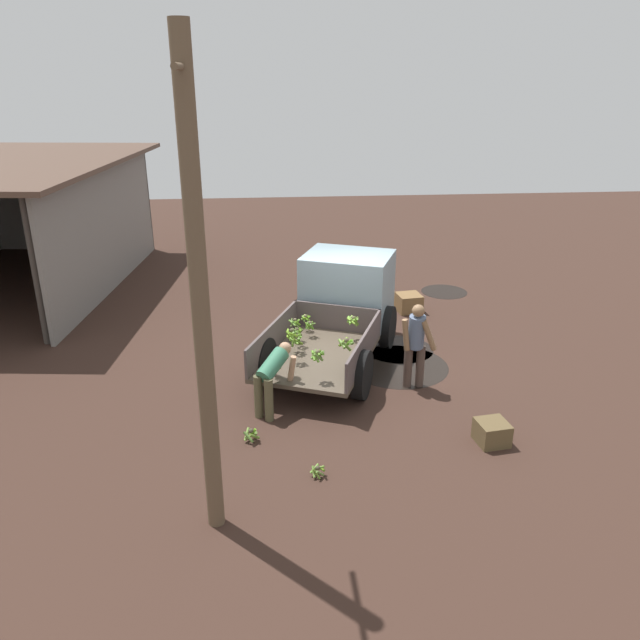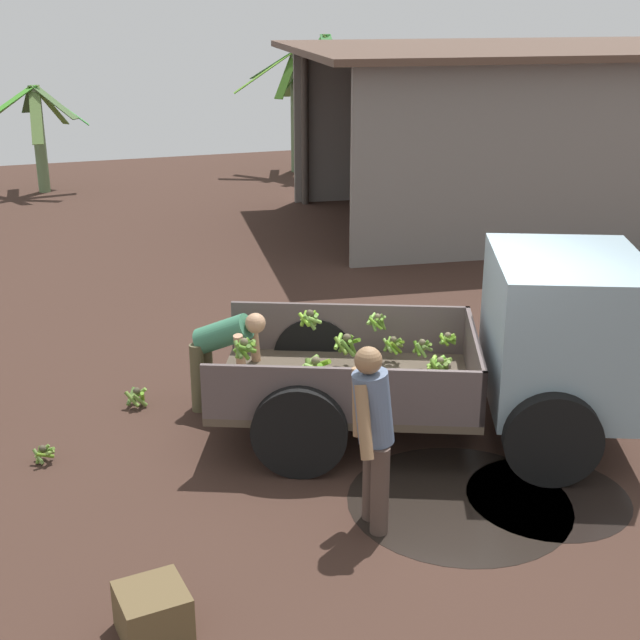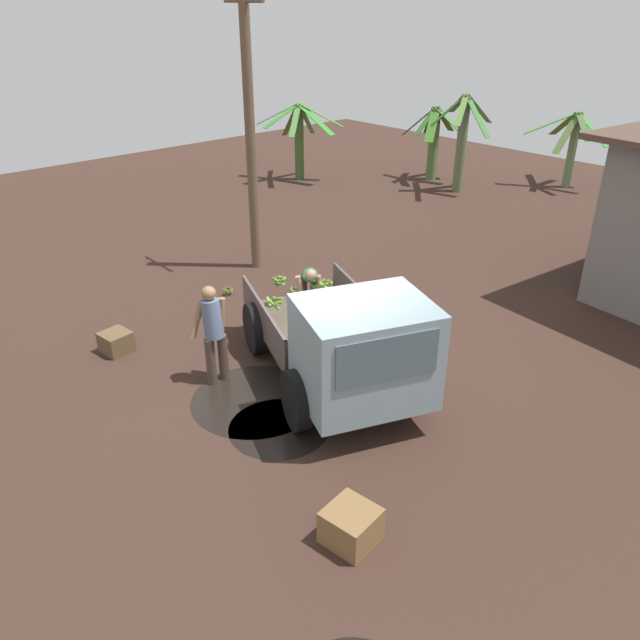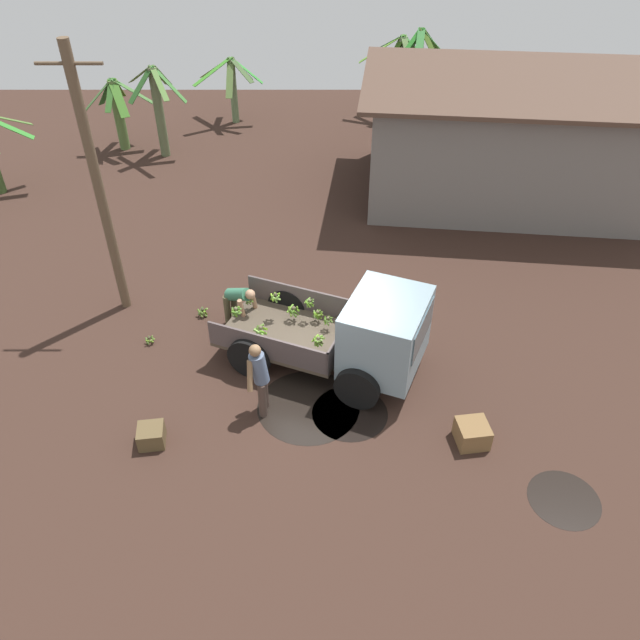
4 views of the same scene
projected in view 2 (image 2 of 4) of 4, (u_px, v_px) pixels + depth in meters
The scene contains 13 objects.
ground at pixel (452, 441), 9.18m from camera, with size 36.00×36.00×0.00m, color #39251D.
mud_patch_0 at pixel (459, 501), 8.09m from camera, with size 2.04×2.04×0.01m, color black.
mud_patch_2 at pixel (548, 496), 8.16m from camera, with size 1.49×1.49×0.01m, color black.
cargo_truck at pixel (518, 344), 8.96m from camera, with size 4.60×3.29×1.93m.
warehouse_shed at pixel (541, 97), 17.39m from camera, with size 9.39×6.96×3.42m.
banana_palm_2 at pixel (326, 98), 22.19m from camera, with size 1.98×2.53×3.42m.
banana_palm_4 at pixel (38, 133), 20.30m from camera, with size 2.52×2.08×2.42m.
banana_palm_5 at pixel (297, 107), 22.57m from camera, with size 2.66×2.23×3.05m.
person_foreground_visitor at pixel (372, 430), 7.41m from camera, with size 0.41×0.65×1.67m.
person_worker_loading at pixel (222, 348), 9.64m from camera, with size 0.84×0.80×1.18m.
banana_bunch_on_ground_0 at pixel (44, 452), 8.73m from camera, with size 0.23×0.23×0.19m.
banana_bunch_on_ground_1 at pixel (137, 396), 9.90m from camera, with size 0.27×0.28×0.23m.
wooden_crate_0 at pixel (153, 613), 6.35m from camera, with size 0.48×0.48×0.37m, color brown.
Camera 2 is at (-3.88, -7.35, 4.33)m, focal length 50.00 mm.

